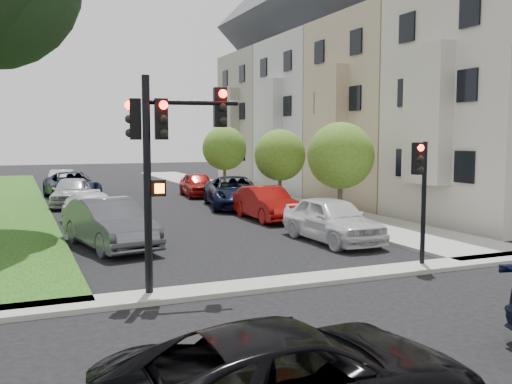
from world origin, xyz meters
name	(u,v)px	position (x,y,z in m)	size (l,w,h in m)	color
ground	(346,304)	(0.00, 0.00, 0.00)	(140.00, 140.00, 0.00)	black
sidewalk_right	(237,192)	(6.75, 24.00, 0.06)	(3.50, 44.00, 0.12)	#9E9C87
sidewalk_cross	(303,280)	(0.00, 2.00, 0.06)	(60.00, 1.00, 0.12)	#9E9C87
house_a	(502,57)	(12.45, 8.00, 6.93)	(7.70, 7.55, 15.97)	#A7A28D
house_b	(392,75)	(12.45, 15.50, 6.93)	(7.70, 7.55, 15.97)	tan
house_c	(323,87)	(12.45, 23.00, 6.93)	(7.70, 7.55, 15.97)	silver
house_d	(275,94)	(12.45, 30.50, 6.93)	(7.70, 7.55, 15.97)	#A4998A
small_tree_a	(341,156)	(6.20, 10.46, 2.82)	(2.83, 2.83, 4.25)	#47372D
small_tree_b	(280,155)	(6.20, 16.42, 2.67)	(2.68, 2.68, 4.02)	#47372D
small_tree_c	(224,148)	(6.20, 24.88, 2.87)	(2.88, 2.88, 4.32)	#47372D
traffic_signal_main	(164,146)	(-3.41, 2.23, 3.41)	(2.42, 0.64, 4.95)	black
traffic_signal_secondary	(421,180)	(3.69, 2.19, 2.43)	(0.47, 0.38, 3.48)	black
car_cross_near	(297,379)	(-3.43, -4.35, 0.67)	(2.24, 4.85, 1.35)	black
car_parked_0	(332,219)	(3.50, 6.54, 0.78)	(1.85, 4.60, 1.57)	silver
car_parked_1	(266,203)	(3.57, 12.26, 0.73)	(1.54, 4.43, 1.46)	maroon
car_parked_2	(234,192)	(3.84, 16.88, 0.80)	(2.64, 5.73, 1.59)	black
car_parked_3	(198,184)	(3.75, 22.94, 0.74)	(1.74, 4.32, 1.47)	maroon
car_parked_5	(110,224)	(-3.71, 8.44, 0.80)	(1.70, 4.88, 1.61)	#3F4247
car_parked_6	(93,210)	(-3.64, 13.34, 0.68)	(1.90, 4.66, 1.35)	silver
car_parked_7	(72,192)	(-3.80, 20.59, 0.77)	(1.83, 4.55, 1.55)	#999BA0
car_parked_8	(72,185)	(-3.43, 24.57, 0.79)	(2.62, 5.69, 1.58)	black
car_parked_9	(61,180)	(-3.58, 30.55, 0.69)	(1.45, 4.17, 1.37)	silver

